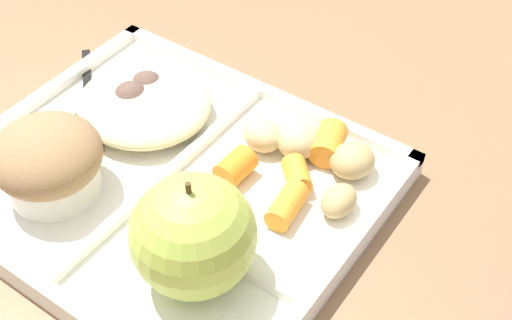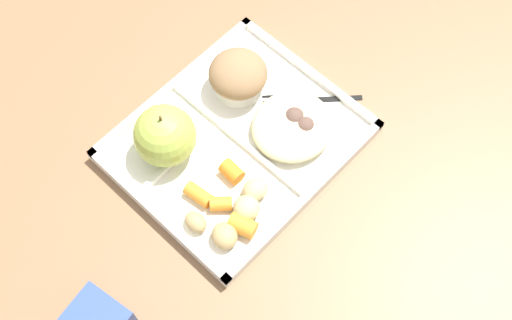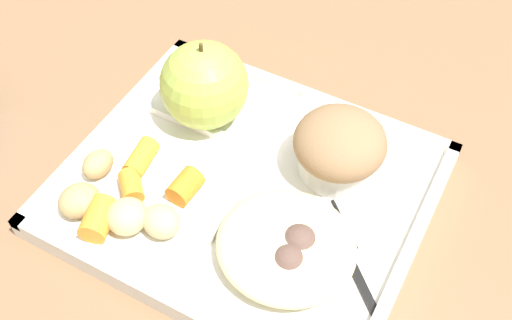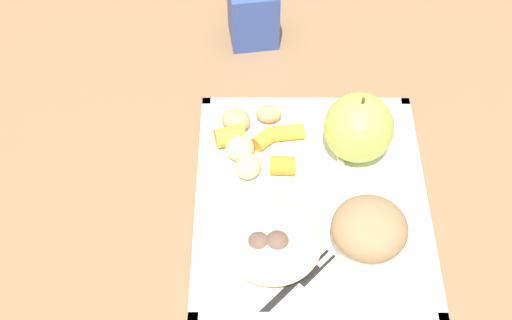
# 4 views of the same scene
# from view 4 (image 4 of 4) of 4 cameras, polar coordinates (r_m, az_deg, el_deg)

# --- Properties ---
(ground) EXTENTS (6.00, 6.00, 0.00)m
(ground) POSITION_cam_4_polar(r_m,az_deg,el_deg) (0.83, 4.34, -3.81)
(ground) COLOR #846042
(lunch_tray) EXTENTS (0.31, 0.26, 0.02)m
(lunch_tray) POSITION_cam_4_polar(r_m,az_deg,el_deg) (0.82, 4.39, -3.47)
(lunch_tray) COLOR white
(lunch_tray) RESTS_ON ground
(green_apple) EXTENTS (0.08, 0.08, 0.09)m
(green_apple) POSITION_cam_4_polar(r_m,az_deg,el_deg) (0.83, 8.18, 2.57)
(green_apple) COLOR #A8C14C
(green_apple) RESTS_ON lunch_tray
(bran_muffin) EXTENTS (0.08, 0.08, 0.06)m
(bran_muffin) POSITION_cam_4_polar(r_m,az_deg,el_deg) (0.76, 8.97, -5.65)
(bran_muffin) COLOR silver
(bran_muffin) RESTS_ON lunch_tray
(carrot_slice_back) EXTENTS (0.03, 0.03, 0.02)m
(carrot_slice_back) POSITION_cam_4_polar(r_m,az_deg,el_deg) (0.86, 0.66, 1.67)
(carrot_slice_back) COLOR orange
(carrot_slice_back) RESTS_ON lunch_tray
(carrot_slice_tilted) EXTENTS (0.03, 0.04, 0.02)m
(carrot_slice_tilted) POSITION_cam_4_polar(r_m,az_deg,el_deg) (0.86, -2.09, 1.94)
(carrot_slice_tilted) COLOR orange
(carrot_slice_tilted) RESTS_ON lunch_tray
(carrot_slice_edge) EXTENTS (0.02, 0.04, 0.02)m
(carrot_slice_edge) POSITION_cam_4_polar(r_m,az_deg,el_deg) (0.86, 2.63, 2.21)
(carrot_slice_edge) COLOR orange
(carrot_slice_edge) RESTS_ON lunch_tray
(carrot_slice_large) EXTENTS (0.02, 0.03, 0.02)m
(carrot_slice_large) POSITION_cam_4_polar(r_m,az_deg,el_deg) (0.83, 2.13, -0.44)
(carrot_slice_large) COLOR orange
(carrot_slice_large) RESTS_ON lunch_tray
(potato_chunk_wedge) EXTENTS (0.04, 0.04, 0.02)m
(potato_chunk_wedge) POSITION_cam_4_polar(r_m,az_deg,el_deg) (0.83, -0.64, -0.51)
(potato_chunk_wedge) COLOR tan
(potato_chunk_wedge) RESTS_ON lunch_tray
(potato_chunk_corner) EXTENTS (0.04, 0.04, 0.03)m
(potato_chunk_corner) POSITION_cam_4_polar(r_m,az_deg,el_deg) (0.84, -1.31, 0.97)
(potato_chunk_corner) COLOR tan
(potato_chunk_corner) RESTS_ON lunch_tray
(potato_chunk_small) EXTENTS (0.04, 0.05, 0.03)m
(potato_chunk_small) POSITION_cam_4_polar(r_m,az_deg,el_deg) (0.87, -1.61, 3.21)
(potato_chunk_small) COLOR tan
(potato_chunk_small) RESTS_ON lunch_tray
(potato_chunk_large) EXTENTS (0.03, 0.03, 0.02)m
(potato_chunk_large) POSITION_cam_4_polar(r_m,az_deg,el_deg) (0.88, 1.00, 3.68)
(potato_chunk_large) COLOR tan
(potato_chunk_large) RESTS_ON lunch_tray
(egg_noodle_pile) EXTENTS (0.11, 0.11, 0.03)m
(egg_noodle_pile) POSITION_cam_4_polar(r_m,az_deg,el_deg) (0.77, 1.31, -6.34)
(egg_noodle_pile) COLOR beige
(egg_noodle_pile) RESTS_ON lunch_tray
(meatball_front) EXTENTS (0.03, 0.03, 0.03)m
(meatball_front) POSITION_cam_4_polar(r_m,az_deg,el_deg) (0.76, 0.25, -6.84)
(meatball_front) COLOR brown
(meatball_front) RESTS_ON lunch_tray
(meatball_center) EXTENTS (0.03, 0.03, 0.03)m
(meatball_center) POSITION_cam_4_polar(r_m,az_deg,el_deg) (0.76, 1.68, -6.81)
(meatball_center) COLOR brown
(meatball_center) RESTS_ON lunch_tray
(plastic_fork) EXTENTS (0.11, 0.11, 0.00)m
(plastic_fork) POSITION_cam_4_polar(r_m,az_deg,el_deg) (0.75, 2.93, -9.87)
(plastic_fork) COLOR black
(plastic_fork) RESTS_ON lunch_tray
(milk_carton) EXTENTS (0.07, 0.07, 0.09)m
(milk_carton) POSITION_cam_4_polar(r_m,az_deg,el_deg) (0.99, -0.24, 11.64)
(milk_carton) COLOR #334C99
(milk_carton) RESTS_ON ground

